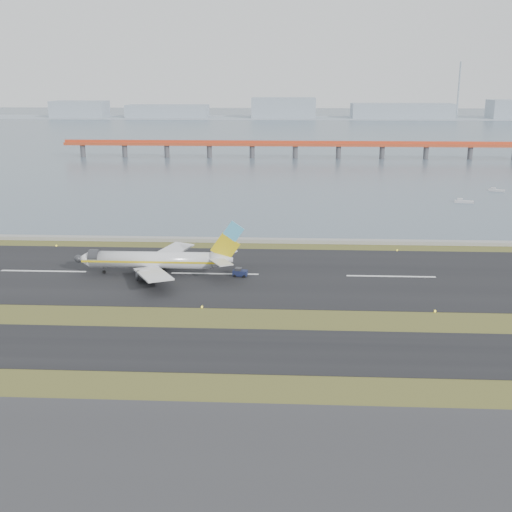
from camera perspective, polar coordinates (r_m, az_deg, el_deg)
The scene contains 11 objects.
ground at distance 119.06m, azimuth -5.30°, elevation -5.88°, with size 1000.00×1000.00×0.00m, color #3E4B1A.
taxiway_strip at distance 108.09m, azimuth -6.20°, elevation -8.18°, with size 1000.00×18.00×0.10m, color black.
runway_strip at distance 147.13m, azimuth -3.67°, elevation -1.60°, with size 1000.00×45.00×0.10m, color black.
seawall at distance 175.74m, azimuth -2.57°, elevation 1.43°, with size 1000.00×2.50×1.00m, color gray.
bay_water at distance 571.50m, azimuth 1.28°, elevation 11.23°, with size 1400.00×800.00×1.30m, color #475566.
red_pier at distance 361.43m, azimuth 3.51°, elevation 9.82°, with size 260.00×5.00×10.20m.
far_shoreline at distance 730.56m, azimuth 2.76°, elevation 12.64°, with size 1400.00×80.00×60.50m.
airliner at distance 147.15m, azimuth -8.75°, elevation -0.37°, with size 38.52×32.89×12.80m.
pushback_tug at distance 144.72m, azimuth -1.45°, elevation -1.47°, with size 3.43×2.29×2.06m.
workboat_near at distance 242.76m, azimuth 17.95°, elevation 4.64°, with size 6.85×3.54×1.59m.
workboat_far at distance 271.69m, azimuth 20.56°, elevation 5.50°, with size 6.31×4.28×1.47m.
Camera 1 is at (16.57, -109.60, 43.45)m, focal length 45.00 mm.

